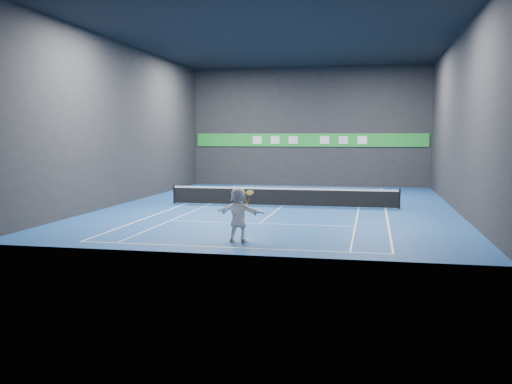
% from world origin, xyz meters
% --- Properties ---
extents(ground, '(26.00, 26.00, 0.00)m').
position_xyz_m(ground, '(0.00, 0.00, 0.00)').
color(ground, navy).
rests_on(ground, ground).
extents(ceiling, '(26.00, 26.00, 0.00)m').
position_xyz_m(ceiling, '(0.00, 0.00, 9.00)').
color(ceiling, black).
rests_on(ceiling, ground).
extents(wall_back, '(18.00, 0.10, 9.00)m').
position_xyz_m(wall_back, '(0.00, 13.00, 4.50)').
color(wall_back, black).
rests_on(wall_back, ground).
extents(wall_front, '(18.00, 0.10, 9.00)m').
position_xyz_m(wall_front, '(0.00, -13.00, 4.50)').
color(wall_front, black).
rests_on(wall_front, ground).
extents(wall_left, '(0.10, 26.00, 9.00)m').
position_xyz_m(wall_left, '(-9.00, 0.00, 4.50)').
color(wall_left, black).
rests_on(wall_left, ground).
extents(wall_right, '(0.10, 26.00, 9.00)m').
position_xyz_m(wall_right, '(9.00, 0.00, 4.50)').
color(wall_right, black).
rests_on(wall_right, ground).
extents(baseline_near, '(10.98, 0.08, 0.01)m').
position_xyz_m(baseline_near, '(0.00, -11.89, 0.00)').
color(baseline_near, white).
rests_on(baseline_near, ground).
extents(baseline_far, '(10.98, 0.08, 0.01)m').
position_xyz_m(baseline_far, '(0.00, 11.89, 0.00)').
color(baseline_far, white).
rests_on(baseline_far, ground).
extents(sideline_doubles_left, '(0.08, 23.78, 0.01)m').
position_xyz_m(sideline_doubles_left, '(-5.49, 0.00, 0.00)').
color(sideline_doubles_left, white).
rests_on(sideline_doubles_left, ground).
extents(sideline_doubles_right, '(0.08, 23.78, 0.01)m').
position_xyz_m(sideline_doubles_right, '(5.49, 0.00, 0.00)').
color(sideline_doubles_right, white).
rests_on(sideline_doubles_right, ground).
extents(sideline_singles_left, '(0.06, 23.78, 0.01)m').
position_xyz_m(sideline_singles_left, '(-4.11, 0.00, 0.00)').
color(sideline_singles_left, white).
rests_on(sideline_singles_left, ground).
extents(sideline_singles_right, '(0.06, 23.78, 0.01)m').
position_xyz_m(sideline_singles_right, '(4.11, 0.00, 0.00)').
color(sideline_singles_right, white).
rests_on(sideline_singles_right, ground).
extents(service_line_near, '(8.23, 0.06, 0.01)m').
position_xyz_m(service_line_near, '(0.00, -6.40, 0.00)').
color(service_line_near, white).
rests_on(service_line_near, ground).
extents(service_line_far, '(8.23, 0.06, 0.01)m').
position_xyz_m(service_line_far, '(0.00, 6.40, 0.00)').
color(service_line_far, white).
rests_on(service_line_far, ground).
extents(center_service_line, '(0.06, 12.80, 0.01)m').
position_xyz_m(center_service_line, '(0.00, 0.00, 0.00)').
color(center_service_line, white).
rests_on(center_service_line, ground).
extents(player, '(1.93, 0.98, 1.99)m').
position_xyz_m(player, '(0.09, -10.75, 1.00)').
color(player, white).
rests_on(player, ground).
extents(tennis_ball, '(0.06, 0.06, 0.06)m').
position_xyz_m(tennis_ball, '(-0.00, -10.54, 2.89)').
color(tennis_ball, '#C1D022').
rests_on(tennis_ball, player).
extents(tennis_net, '(12.50, 0.10, 1.07)m').
position_xyz_m(tennis_net, '(0.00, 0.00, 0.54)').
color(tennis_net, black).
rests_on(tennis_net, ground).
extents(sponsor_banner, '(17.64, 0.11, 1.00)m').
position_xyz_m(sponsor_banner, '(0.00, 12.93, 3.50)').
color(sponsor_banner, green).
rests_on(sponsor_banner, wall_back).
extents(tennis_racket, '(0.43, 0.42, 0.57)m').
position_xyz_m(tennis_racket, '(0.48, -10.70, 1.73)').
color(tennis_racket, red).
rests_on(tennis_racket, player).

